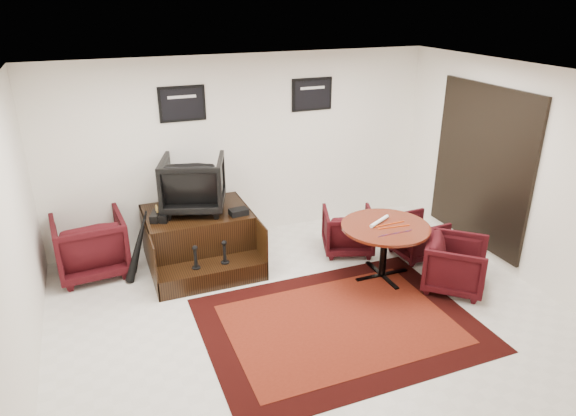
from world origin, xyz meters
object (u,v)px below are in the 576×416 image
object	(u,v)px
meeting_table	(385,232)
table_chair_window	(418,235)
table_chair_back	(348,229)
shine_chair	(193,181)
shine_podium	(200,240)
table_chair_corner	(456,262)
armchair_side	(90,242)

from	to	relation	value
meeting_table	table_chair_window	world-z (taller)	meeting_table
table_chair_back	shine_chair	bearing A→B (deg)	3.10
shine_podium	shine_chair	xyz separation A→B (m)	(0.00, 0.15, 0.84)
shine_chair	table_chair_corner	distance (m)	3.68
table_chair_back	table_chair_window	size ratio (longest dim) A/B	1.09
armchair_side	meeting_table	bearing A→B (deg)	152.18
armchair_side	shine_podium	bearing A→B (deg)	166.25
shine_chair	table_chair_back	xyz separation A→B (m)	(2.12, -0.63, -0.82)
meeting_table	shine_podium	bearing A→B (deg)	148.91
shine_chair	table_chair_window	world-z (taller)	shine_chair
meeting_table	table_chair_back	distance (m)	0.91
table_chair_back	shine_podium	bearing A→B (deg)	6.87
shine_chair	table_chair_back	distance (m)	2.36
table_chair_window	table_chair_corner	bearing A→B (deg)	171.91
table_chair_window	meeting_table	bearing A→B (deg)	110.58
shine_chair	table_chair_back	size ratio (longest dim) A/B	1.18
shine_chair	meeting_table	xyz separation A→B (m)	(2.21, -1.48, -0.51)
shine_podium	table_chair_window	distance (m)	3.16
shine_podium	table_chair_corner	world-z (taller)	table_chair_corner
table_chair_window	table_chair_back	bearing A→B (deg)	56.96
shine_podium	meeting_table	bearing A→B (deg)	-31.09
armchair_side	meeting_table	size ratio (longest dim) A/B	0.79
shine_podium	table_chair_window	bearing A→B (deg)	-18.16
table_chair_back	table_chair_corner	bearing A→B (deg)	138.23
shine_podium	armchair_side	xyz separation A→B (m)	(-1.44, 0.23, 0.11)
shine_podium	meeting_table	world-z (taller)	meeting_table
shine_podium	table_chair_window	size ratio (longest dim) A/B	2.26
shine_podium	armchair_side	bearing A→B (deg)	170.90
shine_chair	shine_podium	bearing A→B (deg)	108.28
armchair_side	table_chair_corner	size ratio (longest dim) A/B	1.21
armchair_side	table_chair_corner	distance (m)	4.87
shine_podium	armchair_side	world-z (taller)	armchair_side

